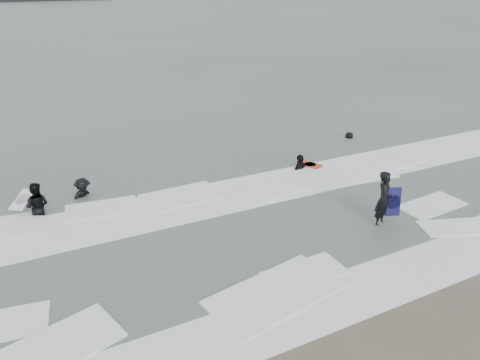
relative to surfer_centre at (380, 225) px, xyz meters
name	(u,v)px	position (x,y,z in m)	size (l,w,h in m)	color
ground	(323,287)	(-3.64, -1.91, 0.00)	(320.00, 320.00, 0.00)	brown
sea	(41,21)	(-3.64, 78.09, 0.06)	(320.00, 320.00, 0.00)	#47544C
surfer_centre	(380,225)	(0.00, 0.00, 0.00)	(0.70, 0.46, 1.91)	black
surfer_wading	(39,215)	(-10.05, 5.73, 0.00)	(0.85, 0.66, 1.74)	black
surfer_breaker	(84,198)	(-8.45, 6.39, 0.00)	(1.06, 0.61, 1.64)	black
surfer_right_near	(300,169)	(0.22, 5.18, 0.00)	(1.06, 0.44, 1.81)	black
surfer_right_far	(349,139)	(4.58, 7.43, 0.00)	(0.73, 0.47, 1.48)	black
surf_foam	(257,224)	(-3.64, 1.79, 0.04)	(30.03, 9.06, 0.09)	white
bodyboards	(243,186)	(-3.20, 3.73, 0.50)	(12.10, 6.81, 1.25)	#0F0D40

